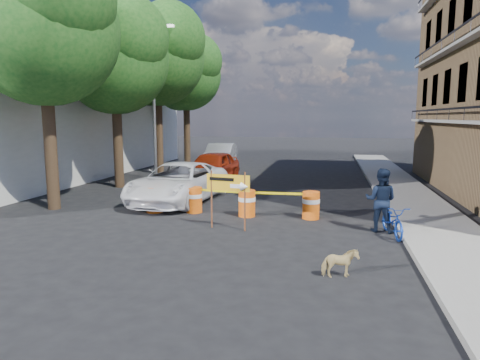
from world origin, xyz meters
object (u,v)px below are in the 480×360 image
at_px(barrel_mid_right, 247,203).
at_px(dog, 340,263).
at_px(sedan_red, 212,167).
at_px(barrel_far_right, 311,205).
at_px(bicycle, 394,206).
at_px(barrel_far_left, 154,199).
at_px(detour_sign, 233,188).
at_px(barrel_mid_left, 194,199).
at_px(suv_white, 178,183).
at_px(sedan_silver, 221,155).
at_px(pedestrian, 381,200).

distance_m(barrel_mid_right, dog, 5.87).
height_order(barrel_mid_right, sedan_red, sedan_red).
height_order(barrel_far_right, dog, barrel_far_right).
bearing_deg(barrel_mid_right, bicycle, -18.68).
bearing_deg(barrel_far_left, sedan_red, 88.56).
bearing_deg(detour_sign, barrel_mid_left, 142.24).
xyz_separation_m(barrel_far_left, barrel_mid_left, (1.38, 0.25, 0.00)).
height_order(barrel_mid_left, suv_white, suv_white).
bearing_deg(sedan_red, barrel_mid_left, -76.16).
bearing_deg(barrel_far_left, barrel_far_right, 1.54).
bearing_deg(barrel_far_left, suv_white, 84.58).
height_order(detour_sign, sedan_silver, detour_sign).
height_order(detour_sign, dog, detour_sign).
distance_m(bicycle, dog, 3.90).
bearing_deg(bicycle, sedan_silver, 110.55).
bearing_deg(barrel_far_left, pedestrian, -7.91).
bearing_deg(bicycle, barrel_mid_right, 151.50).
height_order(barrel_far_right, pedestrian, pedestrian).
bearing_deg(sedan_silver, dog, -73.76).
bearing_deg(dog, pedestrian, -36.17).
height_order(barrel_mid_right, sedan_silver, sedan_silver).
xyz_separation_m(detour_sign, dog, (3.02, -3.27, -0.97)).
bearing_deg(barrel_mid_left, bicycle, -15.12).
height_order(barrel_mid_left, dog, barrel_mid_left).
relative_size(barrel_far_right, sedan_red, 0.19).
relative_size(detour_sign, pedestrian, 0.94).
xyz_separation_m(barrel_far_right, dog, (0.83, -5.18, -0.16)).
distance_m(barrel_mid_right, detour_sign, 1.97).
height_order(pedestrian, sedan_red, pedestrian).
distance_m(barrel_far_left, barrel_far_right, 5.44).
bearing_deg(bicycle, dog, -122.99).
xyz_separation_m(detour_sign, bicycle, (4.54, 0.29, -0.42)).
distance_m(pedestrian, bicycle, 0.54).
relative_size(barrel_far_left, barrel_mid_left, 1.00).
height_order(barrel_mid_left, bicycle, bicycle).
xyz_separation_m(barrel_far_right, sedan_red, (-5.26, 6.76, 0.34)).
xyz_separation_m(barrel_far_left, detour_sign, (3.24, -1.76, 0.81)).
bearing_deg(bicycle, pedestrian, 114.62).
distance_m(bicycle, sedan_red, 11.32).
bearing_deg(pedestrian, bicycle, 139.34).
bearing_deg(pedestrian, suv_white, -7.36).
bearing_deg(sedan_silver, barrel_mid_left, -84.70).
xyz_separation_m(barrel_far_left, pedestrian, (7.48, -1.04, 0.46)).
bearing_deg(suv_white, sedan_silver, 101.25).
relative_size(pedestrian, bicycle, 1.09).
bearing_deg(barrel_mid_right, barrel_mid_left, 173.54).
bearing_deg(barrel_mid_left, sedan_red, 100.24).
xyz_separation_m(detour_sign, suv_white, (-3.06, 3.71, -0.51)).
xyz_separation_m(pedestrian, sedan_silver, (-8.63, 14.80, -0.14)).
relative_size(barrel_far_right, pedestrian, 0.48).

